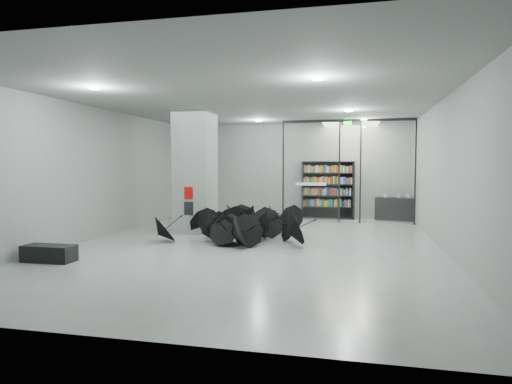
% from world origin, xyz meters
% --- Properties ---
extents(room, '(14.00, 14.02, 4.01)m').
position_xyz_m(room, '(0.00, 0.00, 2.84)').
color(room, gray).
rests_on(room, ground).
extents(column, '(1.20, 1.20, 4.00)m').
position_xyz_m(column, '(-2.50, 2.00, 2.00)').
color(column, slate).
rests_on(column, ground).
extents(fire_cabinet, '(0.28, 0.04, 0.38)m').
position_xyz_m(fire_cabinet, '(-2.50, 1.38, 1.35)').
color(fire_cabinet, '#A50A07').
rests_on(fire_cabinet, column).
extents(info_panel, '(0.30, 0.03, 0.42)m').
position_xyz_m(info_panel, '(-2.50, 1.38, 0.85)').
color(info_panel, black).
rests_on(info_panel, column).
extents(exit_sign, '(0.30, 0.06, 0.15)m').
position_xyz_m(exit_sign, '(2.40, 5.30, 3.82)').
color(exit_sign, '#0CE533').
rests_on(exit_sign, room).
extents(glass_partition, '(5.06, 0.08, 4.00)m').
position_xyz_m(glass_partition, '(2.39, 5.50, 2.18)').
color(glass_partition, silver).
rests_on(glass_partition, ground).
extents(bench, '(1.21, 0.53, 0.38)m').
position_xyz_m(bench, '(-4.17, -3.16, 0.19)').
color(bench, black).
rests_on(bench, ground).
extents(bookshelf, '(2.21, 0.59, 2.40)m').
position_xyz_m(bookshelf, '(1.59, 6.75, 1.20)').
color(bookshelf, black).
rests_on(bookshelf, ground).
extents(shop_counter, '(1.65, 0.92, 0.93)m').
position_xyz_m(shop_counter, '(4.31, 6.66, 0.47)').
color(shop_counter, black).
rests_on(shop_counter, ground).
extents(umbrella_cluster, '(5.13, 4.40, 1.33)m').
position_xyz_m(umbrella_cluster, '(-0.61, 1.00, 0.31)').
color(umbrella_cluster, black).
rests_on(umbrella_cluster, ground).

